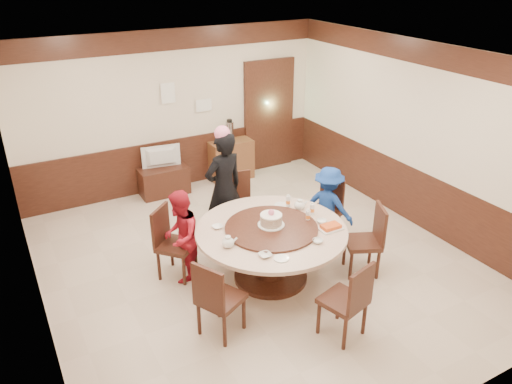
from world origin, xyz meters
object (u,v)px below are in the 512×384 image
person_red (181,236)px  tv_stand (164,181)px  person_blue (328,206)px  shrimp_platter (331,227)px  birthday_cake (271,220)px  television (162,157)px  side_cabinet (231,160)px  thermos (230,132)px  banquet_table (271,243)px  person_standing (224,189)px

person_red → tv_stand: size_ratio=1.46×
person_blue → shrimp_platter: size_ratio=3.98×
person_blue → birthday_cake: person_blue is taller
television → birthday_cake: bearing=104.8°
side_cabinet → television: bearing=-178.7°
shrimp_platter → tv_stand: size_ratio=0.35×
shrimp_platter → thermos: size_ratio=0.79×
birthday_cake → television: birthday_cake is taller
side_cabinet → tv_stand: bearing=-178.7°
television → thermos: bearing=-170.6°
banquet_table → person_blue: person_blue is taller
person_red → banquet_table: bearing=91.1°
birthday_cake → side_cabinet: birthday_cake is taller
person_blue → shrimp_platter: (-0.54, -0.77, 0.18)m
birthday_cake → person_standing: bearing=95.7°
person_standing → television: (-0.25, 1.98, -0.16)m
person_standing → shrimp_platter: 1.72m
person_standing → tv_stand: person_standing is taller
person_red → television: person_red is taller
person_standing → person_red: bearing=23.4°
birthday_cake → tv_stand: (-0.37, 3.12, -0.61)m
television → tv_stand: bearing=-0.0°
person_red → side_cabinet: 3.29m
birthday_cake → thermos: size_ratio=0.90×
banquet_table → person_red: size_ratio=1.55×
person_red → person_blue: 2.20m
person_red → person_standing: bearing=154.8°
tv_stand → television: bearing=0.0°
thermos → tv_stand: bearing=-178.7°
person_red → shrimp_platter: bearing=91.5°
person_blue → tv_stand: 3.18m
banquet_table → person_blue: 1.26m
thermos → birthday_cake: bearing=-107.1°
television → thermos: 1.36m
birthday_cake → banquet_table: bearing=-115.8°
person_standing → person_blue: (1.29, -0.78, -0.25)m
person_standing → side_cabinet: (1.10, 2.01, -0.48)m
person_red → thermos: size_ratio=3.27×
shrimp_platter → side_cabinet: size_ratio=0.38×
birthday_cake → side_cabinet: bearing=72.6°
person_red → tv_stand: (0.65, 2.57, -0.37)m
birthday_cake → shrimp_platter: birthday_cake is taller
birthday_cake → thermos: 3.30m
person_red → tv_stand: 2.68m
person_standing → side_cabinet: person_standing is taller
birthday_cake → tv_stand: 3.20m
side_cabinet → thermos: (-0.02, 0.00, 0.56)m
television → shrimp_platter: bearing=113.9°
person_blue → side_cabinet: (-0.19, 2.79, -0.22)m
tv_stand → person_blue: bearing=-60.8°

